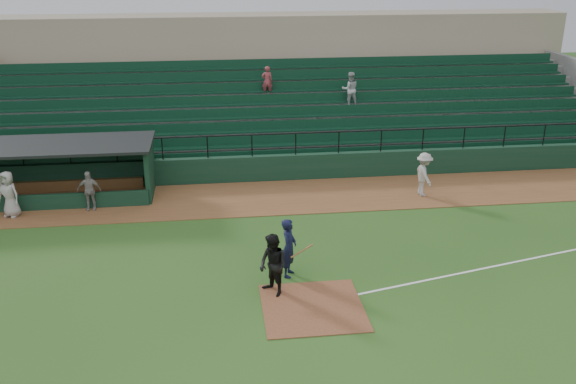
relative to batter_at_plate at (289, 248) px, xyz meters
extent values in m
plane|color=#2A511A|center=(0.46, -1.09, -0.99)|extent=(90.00, 90.00, 0.00)
cube|color=brown|center=(0.46, 6.91, -0.98)|extent=(40.00, 4.00, 0.03)
cube|color=brown|center=(0.46, -2.09, -0.98)|extent=(3.00, 3.00, 0.03)
cube|color=white|center=(8.46, 0.11, -0.99)|extent=(17.49, 4.44, 0.01)
cube|color=#10301E|center=(0.46, 9.11, -0.39)|extent=(36.00, 0.35, 1.20)
cylinder|color=black|center=(0.46, 9.11, 1.21)|extent=(36.00, 0.06, 0.06)
cube|color=slate|center=(0.46, 14.01, 0.81)|extent=(36.00, 9.00, 3.60)
cube|color=#0E3421|center=(0.46, 13.51, 1.26)|extent=(34.56, 8.00, 4.05)
cube|color=gray|center=(0.46, 20.51, 2.21)|extent=(38.00, 3.00, 6.40)
cube|color=slate|center=(0.46, 18.51, 2.71)|extent=(36.00, 2.00, 0.20)
imported|color=#B7B7B7|center=(4.96, 13.81, 2.16)|extent=(0.88, 0.69, 1.81)
imported|color=#97373D|center=(0.69, 14.81, 2.50)|extent=(0.58, 0.38, 1.59)
cube|color=#10301E|center=(-9.29, 9.31, 0.16)|extent=(8.50, 0.20, 2.30)
cube|color=#10301E|center=(-5.04, 8.01, 0.16)|extent=(0.20, 2.60, 2.30)
cube|color=black|center=(-9.29, 8.01, 1.37)|extent=(8.90, 3.20, 0.12)
cube|color=olive|center=(-9.29, 8.91, -0.74)|extent=(7.65, 0.40, 0.50)
cube|color=#10301E|center=(-9.29, 6.66, -0.64)|extent=(8.50, 0.12, 0.70)
imported|color=black|center=(0.00, 0.00, 0.00)|extent=(0.70, 0.84, 1.99)
cylinder|color=olive|center=(0.40, -0.20, -0.04)|extent=(0.79, 0.34, 0.35)
imported|color=black|center=(-0.63, -1.15, 0.00)|extent=(1.16, 1.22, 1.99)
imported|color=#ADA8A2|center=(6.64, 6.35, -0.01)|extent=(0.80, 1.28, 1.90)
imported|color=gray|center=(-7.37, 6.45, -0.14)|extent=(0.98, 0.43, 1.66)
imported|color=#A8A39D|center=(-10.38, 6.13, -0.02)|extent=(1.09, 0.94, 1.88)
camera|label=1|loc=(-2.26, -18.03, 8.97)|focal=39.04mm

